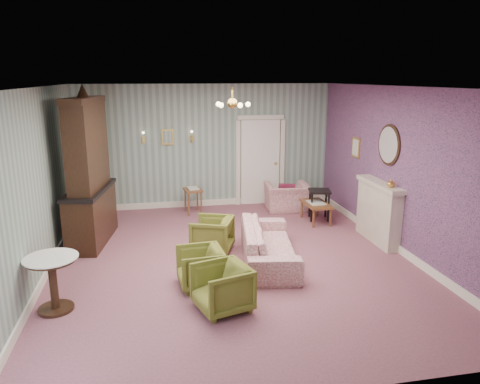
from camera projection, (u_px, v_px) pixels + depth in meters
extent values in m
plane|color=#8C5163|center=(233.00, 260.00, 7.80)|extent=(7.00, 7.00, 0.00)
plane|color=white|center=(232.00, 87.00, 7.08)|extent=(7.00, 7.00, 0.00)
plane|color=slate|center=(207.00, 146.00, 10.77)|extent=(6.00, 0.00, 6.00)
plane|color=slate|center=(301.00, 260.00, 4.11)|extent=(6.00, 0.00, 6.00)
plane|color=slate|center=(38.00, 186.00, 6.88)|extent=(0.00, 7.00, 7.00)
plane|color=slate|center=(400.00, 171.00, 8.00)|extent=(0.00, 7.00, 7.00)
plane|color=#B2598D|center=(400.00, 171.00, 8.00)|extent=(0.00, 7.00, 7.00)
imported|color=brown|center=(222.00, 286.00, 6.07)|extent=(0.80, 0.83, 0.70)
imported|color=brown|center=(200.00, 265.00, 6.77)|extent=(0.65, 0.69, 0.66)
imported|color=brown|center=(212.00, 233.00, 8.12)|extent=(0.84, 0.87, 0.70)
imported|color=#9E3F60|center=(269.00, 238.00, 7.68)|extent=(0.94, 2.21, 0.84)
imported|color=#9E3F60|center=(287.00, 193.00, 10.62)|extent=(1.02, 0.71, 0.85)
imported|color=gold|center=(391.00, 183.00, 8.02)|extent=(0.15, 0.15, 0.15)
cube|color=maroon|center=(287.00, 192.00, 10.46)|extent=(0.41, 0.28, 0.39)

